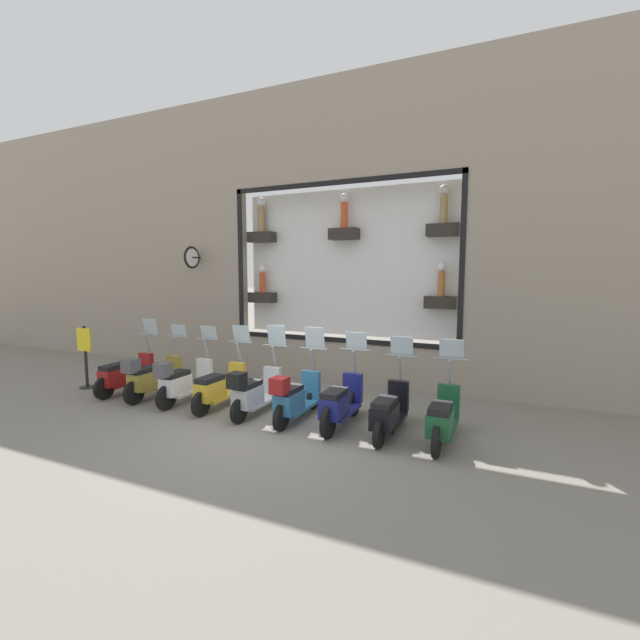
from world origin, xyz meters
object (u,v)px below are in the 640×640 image
at_px(scooter_olive_7, 151,377).
at_px(scooter_white_6, 183,382).
at_px(scooter_yellow_5, 219,388).
at_px(shop_sign_post, 85,355).
at_px(scooter_red_8, 125,375).
at_px(scooter_green_0, 443,418).
at_px(scooter_teal_3, 295,397).
at_px(scooter_silver_4, 254,392).
at_px(scooter_black_1, 389,412).
at_px(scooter_navy_2, 340,403).

bearing_deg(scooter_olive_7, scooter_white_6, -89.98).
height_order(scooter_yellow_5, shop_sign_post, scooter_yellow_5).
relative_size(scooter_olive_7, shop_sign_post, 1.20).
bearing_deg(scooter_white_6, scooter_red_8, 87.99).
bearing_deg(scooter_yellow_5, scooter_olive_7, 91.98).
relative_size(scooter_green_0, scooter_red_8, 1.00).
bearing_deg(scooter_teal_3, scooter_silver_4, 90.11).
height_order(scooter_silver_4, shop_sign_post, scooter_silver_4).
xyz_separation_m(scooter_yellow_5, scooter_white_6, (-0.06, 0.89, 0.04)).
height_order(scooter_black_1, shop_sign_post, scooter_black_1).
bearing_deg(scooter_red_8, shop_sign_post, 93.15).
bearing_deg(scooter_red_8, scooter_yellow_5, -90.03).
distance_m(scooter_navy_2, scooter_red_8, 5.33).
height_order(scooter_teal_3, shop_sign_post, scooter_teal_3).
xyz_separation_m(scooter_navy_2, scooter_red_8, (-0.00, 5.33, -0.02)).
height_order(scooter_green_0, scooter_teal_3, scooter_teal_3).
bearing_deg(scooter_olive_7, scooter_teal_3, -90.04).
height_order(scooter_navy_2, shop_sign_post, scooter_navy_2).
distance_m(scooter_silver_4, scooter_red_8, 3.56).
height_order(scooter_teal_3, scooter_red_8, scooter_teal_3).
height_order(scooter_white_6, scooter_olive_7, scooter_white_6).
relative_size(scooter_olive_7, scooter_red_8, 1.00).
bearing_deg(scooter_red_8, scooter_olive_7, -94.03).
relative_size(scooter_black_1, scooter_red_8, 0.99).
bearing_deg(scooter_teal_3, shop_sign_post, 90.01).
relative_size(scooter_green_0, scooter_olive_7, 1.00).
xyz_separation_m(scooter_black_1, scooter_teal_3, (-0.06, 1.78, 0.05)).
relative_size(scooter_black_1, scooter_olive_7, 0.99).
distance_m(scooter_green_0, scooter_yellow_5, 4.44).
height_order(scooter_green_0, scooter_yellow_5, scooter_yellow_5).
height_order(scooter_black_1, scooter_navy_2, scooter_navy_2).
distance_m(scooter_teal_3, scooter_yellow_5, 1.78).
height_order(scooter_yellow_5, scooter_olive_7, scooter_yellow_5).
relative_size(scooter_green_0, scooter_black_1, 1.01).
xyz_separation_m(scooter_green_0, scooter_silver_4, (-0.07, 3.55, 0.03)).
bearing_deg(shop_sign_post, scooter_silver_4, -90.01).
bearing_deg(scooter_black_1, scooter_white_6, 90.74).
xyz_separation_m(scooter_teal_3, scooter_white_6, (0.00, 2.67, 0.01)).
bearing_deg(scooter_olive_7, scooter_silver_4, -90.09).
relative_size(scooter_navy_2, scooter_white_6, 1.01).
relative_size(scooter_navy_2, scooter_red_8, 1.01).
xyz_separation_m(scooter_silver_4, scooter_white_6, (0.00, 1.78, 0.01)).
distance_m(scooter_green_0, scooter_teal_3, 2.67).
xyz_separation_m(scooter_teal_3, scooter_silver_4, (-0.00, 0.89, -0.00)).
relative_size(scooter_teal_3, scooter_red_8, 1.00).
relative_size(scooter_silver_4, scooter_olive_7, 0.99).
bearing_deg(scooter_teal_3, scooter_red_8, 89.16).
height_order(scooter_black_1, scooter_yellow_5, scooter_yellow_5).
distance_m(scooter_white_6, scooter_olive_7, 0.89).
relative_size(scooter_yellow_5, shop_sign_post, 1.20).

